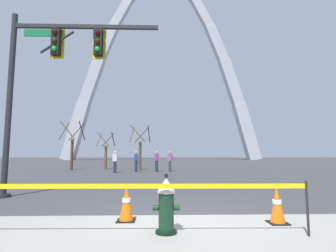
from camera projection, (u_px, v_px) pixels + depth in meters
ground_plane at (179, 217)px, 5.60m from camera, size 240.00×240.00×0.00m
fire_hydrant at (166, 205)px, 4.45m from camera, size 0.46×0.48×0.99m
caution_tape_barrier at (135, 198)px, 4.25m from camera, size 5.66×0.13×0.89m
traffic_cone_by_hydrant at (126, 203)px, 5.23m from camera, size 0.36×0.36×0.73m
traffic_cone_mid_sidewalk at (277, 205)px, 5.05m from camera, size 0.36×0.36×0.73m
traffic_signal_gantry at (47, 71)px, 8.61m from camera, size 5.02×0.44×6.00m
monument_arch at (162, 75)px, 68.97m from camera, size 50.52×2.98×51.02m
tree_far_left at (72, 148)px, 22.84m from camera, size 1.93×1.95×4.20m
tree_left_mid at (106, 153)px, 23.98m from camera, size 1.57×1.58×3.37m
tree_center_left at (140, 150)px, 23.01m from camera, size 1.79×1.80×3.87m
pedestrian_walking_left at (170, 161)px, 20.50m from camera, size 0.39×0.32×1.59m
pedestrian_standing_center at (115, 162)px, 19.08m from camera, size 0.37×0.26×1.59m
pedestrian_walking_right at (157, 161)px, 20.33m from camera, size 0.39×0.36×1.59m
pedestrian_near_trees at (136, 161)px, 20.27m from camera, size 0.34×0.39×1.59m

